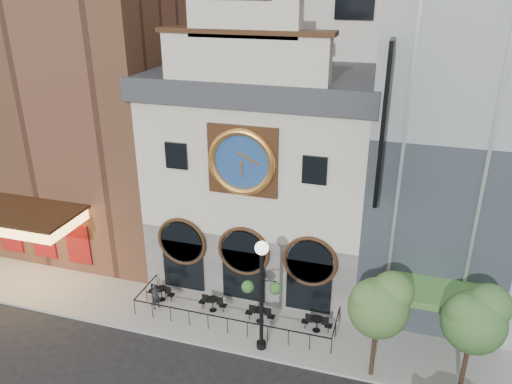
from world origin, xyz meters
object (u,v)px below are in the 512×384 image
at_px(bistro_3, 317,323).
at_px(pedestrian, 156,296).
at_px(bistro_0, 161,293).
at_px(bistro_1, 213,303).
at_px(bistro_2, 260,314).
at_px(tree_left, 380,303).
at_px(lamppost, 262,284).
at_px(tree_right, 476,317).

bearing_deg(bistro_3, pedestrian, -175.61).
relative_size(bistro_0, bistro_1, 1.00).
height_order(bistro_2, tree_left, tree_left).
bearing_deg(bistro_2, bistro_0, 177.61).
xyz_separation_m(pedestrian, tree_left, (11.74, -1.57, 3.10)).
xyz_separation_m(bistro_1, lamppost, (3.37, -2.07, 3.19)).
distance_m(tree_left, tree_right, 3.84).
distance_m(bistro_2, bistro_3, 2.99).
height_order(bistro_0, bistro_1, same).
xyz_separation_m(bistro_0, bistro_2, (5.86, -0.25, 0.00)).
height_order(bistro_1, pedestrian, pedestrian).
xyz_separation_m(bistro_1, bistro_3, (5.72, -0.03, 0.00)).
bearing_deg(bistro_2, tree_left, -19.39).
bearing_deg(bistro_0, bistro_1, -1.50).
distance_m(bistro_0, bistro_3, 8.85).
xyz_separation_m(bistro_1, pedestrian, (-3.02, -0.70, 0.30)).
height_order(bistro_1, bistro_3, same).
distance_m(pedestrian, lamppost, 7.15).
bearing_deg(bistro_2, bistro_3, 2.64).
bearing_deg(pedestrian, tree_right, -60.13).
bearing_deg(pedestrian, bistro_3, -50.53).
bearing_deg(lamppost, bistro_3, 29.08).
distance_m(bistro_0, tree_right, 16.19).
relative_size(bistro_2, bistro_3, 1.00).
relative_size(lamppost, tree_right, 1.12).
height_order(bistro_1, lamppost, lamppost).
xyz_separation_m(bistro_1, tree_right, (12.55, -2.12, 3.41)).
distance_m(bistro_2, tree_left, 7.19).
bearing_deg(lamppost, bistro_1, 136.55).
height_order(bistro_3, tree_left, tree_left).
bearing_deg(bistro_2, lamppost, -71.65).
bearing_deg(tree_right, lamppost, 179.70).
height_order(pedestrian, tree_left, tree_left).
height_order(bistro_1, tree_left, tree_left).
bearing_deg(bistro_1, bistro_2, -3.42).
xyz_separation_m(bistro_2, tree_right, (9.81, -1.95, 3.41)).
bearing_deg(bistro_1, bistro_0, 178.50).
relative_size(pedestrian, tree_right, 0.29).
bearing_deg(bistro_2, bistro_1, 176.58).
bearing_deg(bistro_2, pedestrian, -174.71).
height_order(bistro_2, lamppost, lamppost).
relative_size(bistro_0, pedestrian, 1.04).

